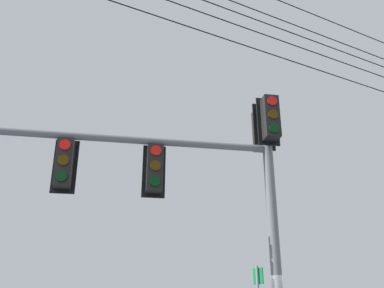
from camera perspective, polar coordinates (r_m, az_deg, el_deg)
name	(u,v)px	position (r m, az deg, el deg)	size (l,w,h in m)	color
signal_mast_assembly	(205,176)	(8.44, 1.73, -4.17)	(1.41, 5.94, 6.02)	slate
overhead_wire_span	(221,7)	(10.11, 3.71, 17.25)	(3.95, 22.00, 1.88)	black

